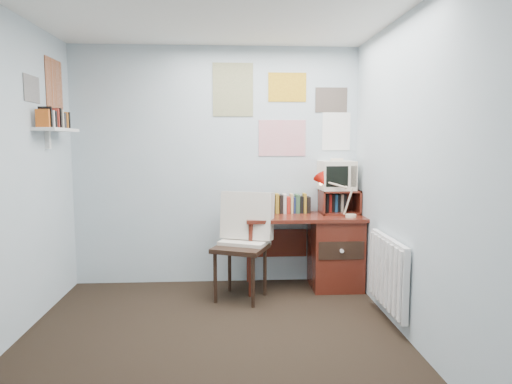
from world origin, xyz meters
TOP-DOWN VIEW (x-y plane):
  - ground at (0.00, 0.00)m, footprint 3.50×3.50m
  - back_wall at (0.00, 1.75)m, footprint 3.00×0.02m
  - right_wall at (1.50, 0.00)m, footprint 0.02×3.50m
  - desk at (1.17, 1.48)m, footprint 1.20×0.55m
  - desk_chair at (0.24, 1.18)m, footprint 0.66×0.65m
  - desk_lamp at (1.35, 1.34)m, footprint 0.30×0.27m
  - tv_riser at (1.29, 1.59)m, footprint 0.40×0.30m
  - crt_tv at (1.26, 1.61)m, footprint 0.37×0.34m
  - book_row at (0.66, 1.66)m, footprint 0.60×0.14m
  - radiator at (1.46, 0.55)m, footprint 0.09×0.80m
  - wall_shelf at (-1.40, 1.10)m, footprint 0.20×0.62m
  - posters_back at (0.70, 1.74)m, footprint 1.20×0.01m
  - posters_left at (-1.49, 1.10)m, footprint 0.01×0.70m

SIDE VIEW (x-z plane):
  - ground at x=0.00m, z-range 0.00..0.00m
  - desk at x=1.17m, z-range 0.03..0.79m
  - radiator at x=1.46m, z-range 0.12..0.72m
  - desk_chair at x=0.24m, z-range 0.00..1.00m
  - book_row at x=0.66m, z-range 0.76..0.98m
  - tv_riser at x=1.29m, z-range 0.76..1.01m
  - desk_lamp at x=1.35m, z-range 0.76..1.15m
  - crt_tv at x=1.26m, z-range 1.01..1.34m
  - back_wall at x=0.00m, z-range 0.00..2.50m
  - right_wall at x=1.50m, z-range 0.00..2.50m
  - wall_shelf at x=-1.40m, z-range 1.50..1.74m
  - posters_back at x=0.70m, z-range 1.40..2.30m
  - posters_left at x=-1.49m, z-range 1.70..2.30m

